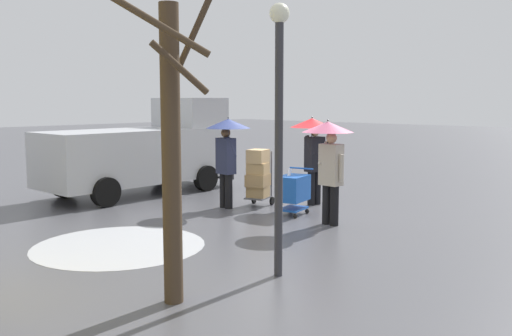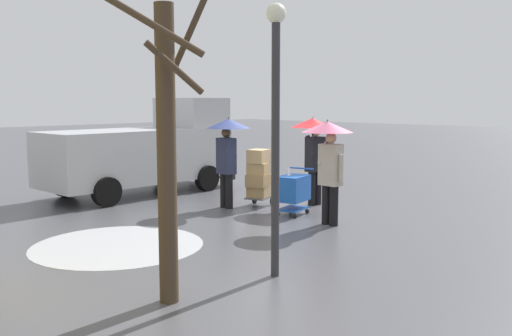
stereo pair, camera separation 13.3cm
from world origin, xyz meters
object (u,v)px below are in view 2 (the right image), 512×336
Objects in this scene: pedestrian_pink_side at (329,148)px; street_lamp at (276,112)px; cargo_van_parked_right at (146,150)px; pedestrian_black_side at (314,140)px; hand_dolly_boxes at (259,175)px; pedestrian_white_side at (228,141)px; shopping_cart_vendor at (293,190)px; bare_tree_near at (167,146)px.

street_lamp is at bearing 114.34° from pedestrian_pink_side.
cargo_van_parked_right is 6.00m from pedestrian_pink_side.
hand_dolly_boxes is at bearing 51.13° from pedestrian_black_side.
pedestrian_pink_side and pedestrian_white_side have the same top height.
cargo_van_parked_right is at bearing 5.84° from shopping_cart_vendor.
cargo_van_parked_right is 2.50× the size of pedestrian_black_side.
bare_tree_near reaches higher than hand_dolly_boxes.
pedestrian_pink_side is at bearing 136.13° from pedestrian_black_side.
pedestrian_white_side is at bearing 62.77° from hand_dolly_boxes.
pedestrian_black_side is at bearing -66.79° from bare_tree_near.
cargo_van_parked_right is 2.50× the size of pedestrian_pink_side.
pedestrian_black_side and pedestrian_white_side have the same top height.
cargo_van_parked_right is 8.64m from bare_tree_near.
street_lamp is at bearing 122.48° from pedestrian_black_side.
pedestrian_white_side is 0.57× the size of bare_tree_near.
pedestrian_black_side reaches higher than shopping_cart_vendor.
cargo_van_parked_right is 3.91× the size of hand_dolly_boxes.
bare_tree_near reaches higher than shopping_cart_vendor.
hand_dolly_boxes is 0.64× the size of pedestrian_black_side.
pedestrian_black_side is (-0.84, -1.04, 0.82)m from hand_dolly_boxes.
shopping_cart_vendor is 1.95m from pedestrian_white_side.
street_lamp is (-1.47, 3.25, 0.79)m from pedestrian_pink_side.
cargo_van_parked_right is 5.15× the size of shopping_cart_vendor.
street_lamp is (-3.01, 4.73, 0.79)m from pedestrian_black_side.
pedestrian_pink_side is (-1.14, 0.24, 1.02)m from shopping_cart_vendor.
hand_dolly_boxes is at bearing -117.23° from pedestrian_white_side.
street_lamp is at bearing 136.21° from hand_dolly_boxes.
bare_tree_near reaches higher than pedestrian_pink_side.
hand_dolly_boxes is at bearing -169.07° from cargo_van_parked_right.
bare_tree_near is at bearing 129.94° from pedestrian_white_side.
street_lamp is (-3.85, 3.69, 1.61)m from hand_dolly_boxes.
cargo_van_parked_right is 1.42× the size of bare_tree_near.
shopping_cart_vendor is 5.87m from bare_tree_near.
pedestrian_black_side is 7.01m from bare_tree_near.
pedestrian_white_side is at bearing 16.73° from shopping_cart_vendor.
bare_tree_near is (-3.95, 4.72, 0.39)m from pedestrian_white_side.
shopping_cart_vendor is 4.71m from street_lamp.
cargo_van_parked_right is 4.79m from pedestrian_black_side.
cargo_van_parked_right reaches higher than pedestrian_pink_side.
street_lamp reaches higher than pedestrian_pink_side.
cargo_van_parked_right is at bearing 21.36° from pedestrian_black_side.
pedestrian_white_side is at bearing -35.64° from street_lamp.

